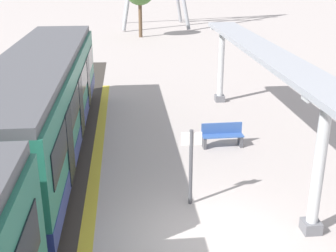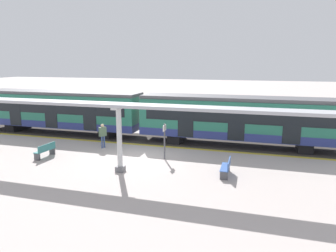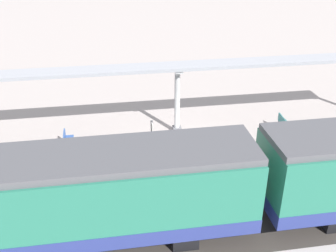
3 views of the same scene
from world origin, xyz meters
name	(u,v)px [view 2 (image 2 of 3)]	position (x,y,z in m)	size (l,w,h in m)	color
ground_plane	(137,157)	(0.00, 0.00, 0.00)	(176.00, 176.00, 0.00)	#B3A8A3
tactile_edge_strip	(153,146)	(-2.92, 0.00, 0.00)	(0.36, 29.05, 0.01)	gold
trackbed	(160,140)	(-4.70, 0.00, 0.00)	(3.20, 41.05, 0.01)	#38332D
train_near_carriage	(61,111)	(-4.69, -8.68, 1.83)	(2.65, 13.83, 3.48)	#246F58
train_far_carriage	(238,120)	(-4.69, 5.73, 1.83)	(2.65, 13.83, 3.48)	#246F58
canopy_pillar_second	(119,139)	(2.65, 0.10, 1.80)	(1.10, 0.44, 3.56)	slate
canopy_beam	(116,105)	(2.65, -0.04, 3.64)	(1.20, 23.08, 0.16)	#A8AAB2
bench_near_end	(46,150)	(1.58, -5.47, 0.44)	(1.52, 0.53, 0.86)	#307475
bench_mid_platform	(227,167)	(1.59, 5.67, 0.44)	(1.51, 0.48, 0.86)	#365BA1
platform_info_sign	(165,138)	(-0.15, 1.74, 1.33)	(0.56, 0.10, 2.20)	#4C4C51
passenger_waiting_near_edge	(103,133)	(-1.38, -3.07, 1.06)	(0.53, 0.46, 1.70)	#3C5389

